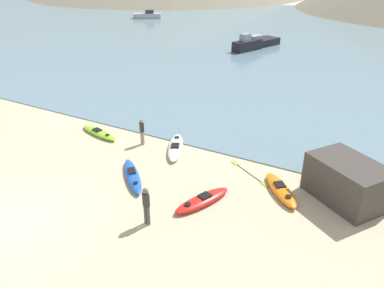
{
  "coord_description": "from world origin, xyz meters",
  "views": [
    {
      "loc": [
        12.16,
        -6.77,
        9.42
      ],
      "look_at": [
        3.54,
        8.85,
        0.5
      ],
      "focal_mm": 35.0,
      "sensor_mm": 36.0,
      "label": 1
    }
  ],
  "objects_px": {
    "kayak_on_sand_0": "(133,176)",
    "kayak_on_sand_3": "(281,190)",
    "moored_boat_2": "(147,15)",
    "shoreline_rock": "(347,181)",
    "person_near_foreground": "(146,204)",
    "kayak_on_sand_4": "(176,147)",
    "kayak_on_sand_1": "(202,200)",
    "moored_boat_3": "(257,42)",
    "kayak_on_sand_2": "(99,133)",
    "person_near_waterline": "(142,130)",
    "loose_paddle": "(249,173)",
    "moored_boat_1": "(247,45)"
  },
  "relations": [
    {
      "from": "person_near_waterline",
      "to": "shoreline_rock",
      "type": "height_order",
      "value": "shoreline_rock"
    },
    {
      "from": "person_near_foreground",
      "to": "shoreline_rock",
      "type": "relative_size",
      "value": 0.52
    },
    {
      "from": "moored_boat_3",
      "to": "kayak_on_sand_0",
      "type": "bearing_deg",
      "value": -80.83
    },
    {
      "from": "kayak_on_sand_4",
      "to": "person_near_foreground",
      "type": "relative_size",
      "value": 1.97
    },
    {
      "from": "kayak_on_sand_0",
      "to": "moored_boat_1",
      "type": "distance_m",
      "value": 28.46
    },
    {
      "from": "person_near_waterline",
      "to": "moored_boat_3",
      "type": "xyz_separation_m",
      "value": [
        -3.2,
        27.32,
        -0.34
      ]
    },
    {
      "from": "kayak_on_sand_0",
      "to": "moored_boat_1",
      "type": "relative_size",
      "value": 0.72
    },
    {
      "from": "kayak_on_sand_4",
      "to": "moored_boat_1",
      "type": "distance_m",
      "value": 25.05
    },
    {
      "from": "kayak_on_sand_1",
      "to": "kayak_on_sand_4",
      "type": "distance_m",
      "value": 5.15
    },
    {
      "from": "person_near_foreground",
      "to": "moored_boat_3",
      "type": "distance_m",
      "value": 33.82
    },
    {
      "from": "loose_paddle",
      "to": "moored_boat_2",
      "type": "bearing_deg",
      "value": 130.42
    },
    {
      "from": "kayak_on_sand_0",
      "to": "moored_boat_2",
      "type": "xyz_separation_m",
      "value": [
        -29.29,
        42.99,
        0.38
      ]
    },
    {
      "from": "kayak_on_sand_3",
      "to": "kayak_on_sand_4",
      "type": "xyz_separation_m",
      "value": [
        -6.26,
        1.32,
        -0.01
      ]
    },
    {
      "from": "kayak_on_sand_1",
      "to": "kayak_on_sand_4",
      "type": "xyz_separation_m",
      "value": [
        -3.57,
        3.71,
        0.0
      ]
    },
    {
      "from": "kayak_on_sand_3",
      "to": "kayak_on_sand_4",
      "type": "relative_size",
      "value": 0.82
    },
    {
      "from": "person_near_waterline",
      "to": "moored_boat_3",
      "type": "distance_m",
      "value": 27.51
    },
    {
      "from": "kayak_on_sand_4",
      "to": "person_near_waterline",
      "type": "height_order",
      "value": "person_near_waterline"
    },
    {
      "from": "kayak_on_sand_2",
      "to": "person_near_waterline",
      "type": "relative_size",
      "value": 2.06
    },
    {
      "from": "kayak_on_sand_2",
      "to": "moored_boat_3",
      "type": "xyz_separation_m",
      "value": [
        -0.21,
        27.56,
        0.4
      ]
    },
    {
      "from": "moored_boat_2",
      "to": "loose_paddle",
      "type": "distance_m",
      "value": 52.4
    },
    {
      "from": "kayak_on_sand_4",
      "to": "loose_paddle",
      "type": "relative_size",
      "value": 1.32
    },
    {
      "from": "person_near_foreground",
      "to": "moored_boat_2",
      "type": "xyz_separation_m",
      "value": [
        -31.84,
        45.42,
        -0.41
      ]
    },
    {
      "from": "moored_boat_3",
      "to": "loose_paddle",
      "type": "height_order",
      "value": "moored_boat_3"
    },
    {
      "from": "shoreline_rock",
      "to": "loose_paddle",
      "type": "bearing_deg",
      "value": 179.93
    },
    {
      "from": "moored_boat_2",
      "to": "shoreline_rock",
      "type": "height_order",
      "value": "shoreline_rock"
    },
    {
      "from": "kayak_on_sand_1",
      "to": "kayak_on_sand_2",
      "type": "height_order",
      "value": "kayak_on_sand_1"
    },
    {
      "from": "moored_boat_3",
      "to": "kayak_on_sand_2",
      "type": "bearing_deg",
      "value": -89.56
    },
    {
      "from": "moored_boat_3",
      "to": "person_near_waterline",
      "type": "bearing_deg",
      "value": -83.32
    },
    {
      "from": "moored_boat_3",
      "to": "shoreline_rock",
      "type": "xyz_separation_m",
      "value": [
        13.98,
        -27.45,
        0.37
      ]
    },
    {
      "from": "moored_boat_3",
      "to": "kayak_on_sand_3",
      "type": "bearing_deg",
      "value": -68.03
    },
    {
      "from": "loose_paddle",
      "to": "kayak_on_sand_2",
      "type": "bearing_deg",
      "value": -179.27
    },
    {
      "from": "person_near_waterline",
      "to": "moored_boat_2",
      "type": "height_order",
      "value": "person_near_waterline"
    },
    {
      "from": "shoreline_rock",
      "to": "kayak_on_sand_1",
      "type": "bearing_deg",
      "value": -147.95
    },
    {
      "from": "kayak_on_sand_0",
      "to": "kayak_on_sand_3",
      "type": "distance_m",
      "value": 6.87
    },
    {
      "from": "shoreline_rock",
      "to": "kayak_on_sand_4",
      "type": "bearing_deg",
      "value": 177.18
    },
    {
      "from": "kayak_on_sand_3",
      "to": "moored_boat_1",
      "type": "xyz_separation_m",
      "value": [
        -11.75,
        25.76,
        0.54
      ]
    },
    {
      "from": "loose_paddle",
      "to": "moored_boat_3",
      "type": "bearing_deg",
      "value": 109.31
    },
    {
      "from": "person_near_waterline",
      "to": "moored_boat_2",
      "type": "relative_size",
      "value": 0.32
    },
    {
      "from": "kayak_on_sand_0",
      "to": "kayak_on_sand_3",
      "type": "relative_size",
      "value": 1.04
    },
    {
      "from": "kayak_on_sand_4",
      "to": "person_near_foreground",
      "type": "height_order",
      "value": "person_near_foreground"
    },
    {
      "from": "kayak_on_sand_0",
      "to": "kayak_on_sand_1",
      "type": "height_order",
      "value": "kayak_on_sand_0"
    },
    {
      "from": "kayak_on_sand_2",
      "to": "kayak_on_sand_3",
      "type": "bearing_deg",
      "value": -3.95
    },
    {
      "from": "kayak_on_sand_1",
      "to": "moored_boat_2",
      "type": "height_order",
      "value": "moored_boat_2"
    },
    {
      "from": "kayak_on_sand_3",
      "to": "moored_boat_1",
      "type": "height_order",
      "value": "moored_boat_1"
    },
    {
      "from": "loose_paddle",
      "to": "shoreline_rock",
      "type": "bearing_deg",
      "value": -0.07
    },
    {
      "from": "kayak_on_sand_0",
      "to": "moored_boat_1",
      "type": "xyz_separation_m",
      "value": [
        -5.24,
        27.96,
        0.56
      ]
    },
    {
      "from": "moored_boat_2",
      "to": "kayak_on_sand_1",
      "type": "bearing_deg",
      "value": -52.52
    },
    {
      "from": "kayak_on_sand_1",
      "to": "person_near_foreground",
      "type": "distance_m",
      "value": 2.7
    },
    {
      "from": "kayak_on_sand_0",
      "to": "kayak_on_sand_2",
      "type": "relative_size",
      "value": 0.89
    },
    {
      "from": "kayak_on_sand_2",
      "to": "loose_paddle",
      "type": "bearing_deg",
      "value": 0.73
    }
  ]
}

